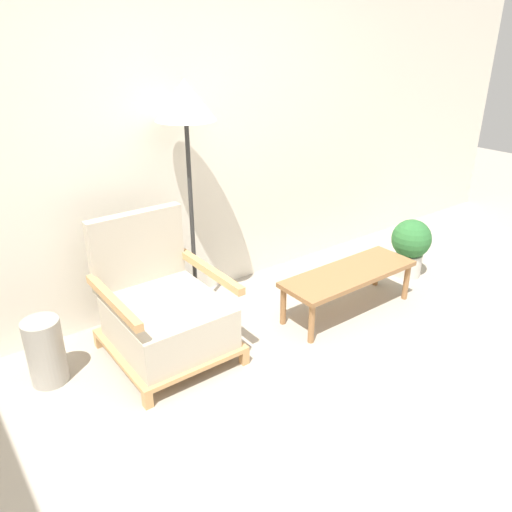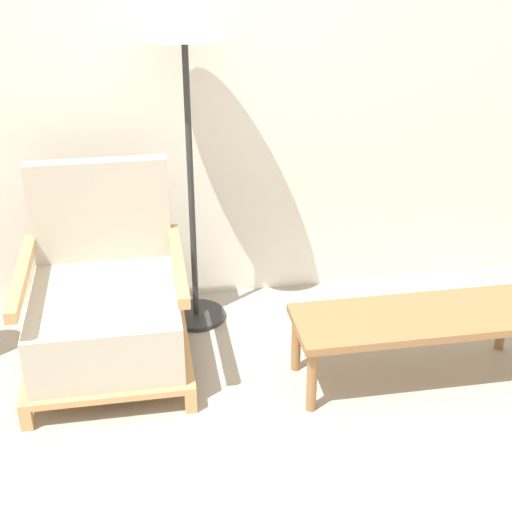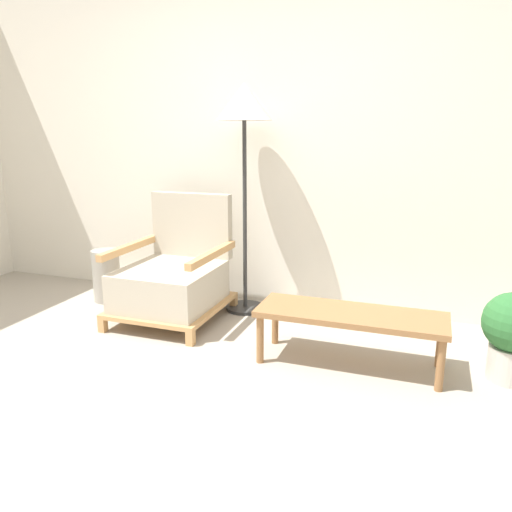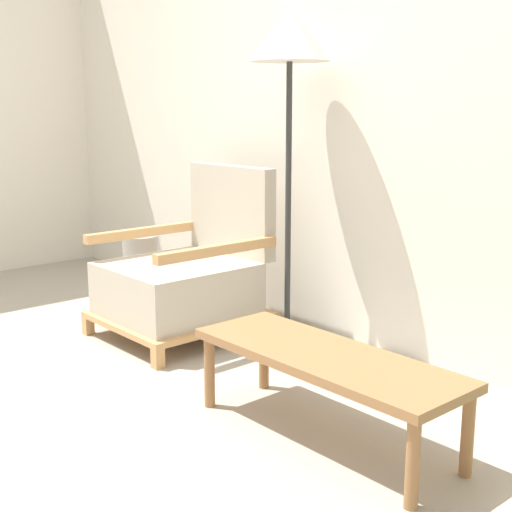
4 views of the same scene
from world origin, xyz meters
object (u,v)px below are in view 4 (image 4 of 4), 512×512
(vase, at_px, (141,269))
(floor_lamp, at_px, (290,56))
(armchair, at_px, (186,278))
(coffee_table, at_px, (326,363))

(vase, bearing_deg, floor_lamp, 8.84)
(armchair, distance_m, floor_lamp, 1.27)
(armchair, bearing_deg, floor_lamp, 38.18)
(armchair, height_order, vase, armchair)
(floor_lamp, relative_size, coffee_table, 1.54)
(armchair, bearing_deg, vase, 167.05)
(coffee_table, bearing_deg, floor_lamp, 143.31)
(floor_lamp, height_order, vase, floor_lamp)
(floor_lamp, bearing_deg, vase, -171.16)
(vase, bearing_deg, armchair, -12.95)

